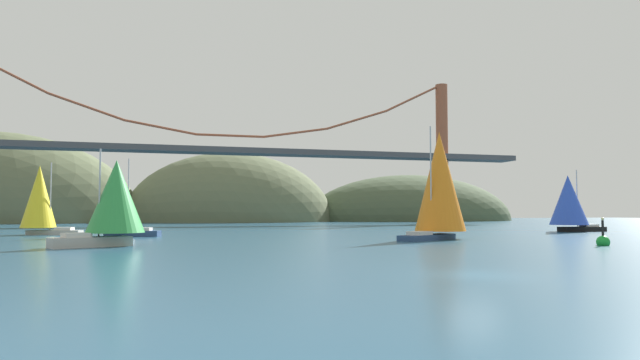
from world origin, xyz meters
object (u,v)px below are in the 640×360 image
object	(u,v)px
sailboat_blue_spinnaker	(569,201)
sailboat_orange_sail	(439,183)
sailboat_green_sail	(114,199)
channel_buoy	(603,241)
sailboat_yellow_sail	(40,198)
sailboat_white_mainsail	(118,201)

from	to	relation	value
sailboat_blue_spinnaker	sailboat_orange_sail	distance (m)	30.76
sailboat_green_sail	channel_buoy	bearing A→B (deg)	-15.12
sailboat_yellow_sail	sailboat_green_sail	xyz separation A→B (m)	(10.63, -25.83, -0.59)
sailboat_blue_spinnaker	sailboat_green_sail	distance (m)	61.73
sailboat_green_sail	channel_buoy	distance (m)	41.61
sailboat_white_mainsail	sailboat_blue_spinnaker	bearing A→B (deg)	-2.03
sailboat_blue_spinnaker	channel_buoy	distance (m)	33.70
sailboat_blue_spinnaker	sailboat_yellow_sail	bearing A→B (deg)	172.34
sailboat_yellow_sail	sailboat_green_sail	distance (m)	27.94
sailboat_yellow_sail	sailboat_green_sail	world-z (taller)	sailboat_yellow_sail
sailboat_white_mainsail	sailboat_orange_sail	bearing A→B (deg)	-25.42
sailboat_green_sail	sailboat_orange_sail	bearing A→B (deg)	5.14
sailboat_blue_spinnaker	channel_buoy	bearing A→B (deg)	-125.63
sailboat_white_mainsail	sailboat_yellow_sail	xyz separation A→B (m)	(-9.58, 7.28, 0.38)
sailboat_white_mainsail	sailboat_orange_sail	size ratio (longest dim) A/B	0.77
sailboat_blue_spinnaker	sailboat_white_mainsail	distance (m)	60.61
sailboat_blue_spinnaker	sailboat_orange_sail	bearing A→B (deg)	-153.88
sailboat_green_sail	sailboat_yellow_sail	bearing A→B (deg)	112.37
sailboat_green_sail	sailboat_blue_spinnaker	bearing A→B (deg)	15.40
channel_buoy	sailboat_blue_spinnaker	bearing A→B (deg)	54.37
sailboat_blue_spinnaker	sailboat_orange_sail	xyz separation A→B (m)	(-27.58, -13.53, 1.61)
sailboat_green_sail	sailboat_orange_sail	distance (m)	32.12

